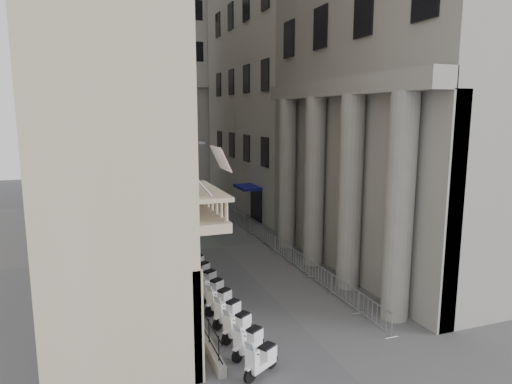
# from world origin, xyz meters

# --- Properties ---
(far_building) EXTENTS (22.00, 10.00, 30.00)m
(far_building) POSITION_xyz_m (0.00, 48.00, 15.00)
(far_building) COLOR beige
(far_building) RESTS_ON ground
(iron_fence) EXTENTS (0.30, 28.00, 1.40)m
(iron_fence) POSITION_xyz_m (-4.30, 18.00, 0.00)
(iron_fence) COLOR black
(iron_fence) RESTS_ON ground
(blue_awning) EXTENTS (1.60, 3.00, 3.00)m
(blue_awning) POSITION_xyz_m (4.15, 26.00, 0.00)
(blue_awning) COLOR navy
(blue_awning) RESTS_ON ground
(flag) EXTENTS (1.00, 1.40, 8.20)m
(flag) POSITION_xyz_m (-4.00, 5.00, 0.00)
(flag) COLOR #9E0C11
(flag) RESTS_ON ground
(scooter_0) EXTENTS (1.49, 1.19, 1.50)m
(scooter_0) POSITION_xyz_m (-2.96, 3.77, 0.00)
(scooter_0) COLOR white
(scooter_0) RESTS_ON ground
(scooter_1) EXTENTS (1.49, 1.19, 1.50)m
(scooter_1) POSITION_xyz_m (-2.96, 5.14, 0.00)
(scooter_1) COLOR white
(scooter_1) RESTS_ON ground
(scooter_2) EXTENTS (1.49, 1.19, 1.50)m
(scooter_2) POSITION_xyz_m (-2.96, 6.51, 0.00)
(scooter_2) COLOR white
(scooter_2) RESTS_ON ground
(scooter_3) EXTENTS (1.49, 1.19, 1.50)m
(scooter_3) POSITION_xyz_m (-2.96, 7.88, 0.00)
(scooter_3) COLOR white
(scooter_3) RESTS_ON ground
(scooter_4) EXTENTS (1.49, 1.19, 1.50)m
(scooter_4) POSITION_xyz_m (-2.96, 9.25, 0.00)
(scooter_4) COLOR white
(scooter_4) RESTS_ON ground
(scooter_5) EXTENTS (1.49, 1.19, 1.50)m
(scooter_5) POSITION_xyz_m (-2.96, 10.63, 0.00)
(scooter_5) COLOR white
(scooter_5) RESTS_ON ground
(scooter_6) EXTENTS (1.49, 1.19, 1.50)m
(scooter_6) POSITION_xyz_m (-2.96, 12.00, 0.00)
(scooter_6) COLOR white
(scooter_6) RESTS_ON ground
(scooter_7) EXTENTS (1.49, 1.19, 1.50)m
(scooter_7) POSITION_xyz_m (-2.96, 13.37, 0.00)
(scooter_7) COLOR white
(scooter_7) RESTS_ON ground
(scooter_8) EXTENTS (1.49, 1.19, 1.50)m
(scooter_8) POSITION_xyz_m (-2.96, 14.74, 0.00)
(scooter_8) COLOR white
(scooter_8) RESTS_ON ground
(scooter_9) EXTENTS (1.49, 1.19, 1.50)m
(scooter_9) POSITION_xyz_m (-2.96, 16.11, 0.00)
(scooter_9) COLOR white
(scooter_9) RESTS_ON ground
(scooter_10) EXTENTS (1.49, 1.19, 1.50)m
(scooter_10) POSITION_xyz_m (-2.96, 17.48, 0.00)
(scooter_10) COLOR white
(scooter_10) RESTS_ON ground
(scooter_11) EXTENTS (1.49, 1.19, 1.50)m
(scooter_11) POSITION_xyz_m (-2.96, 18.86, 0.00)
(scooter_11) COLOR white
(scooter_11) RESTS_ON ground
(scooter_12) EXTENTS (1.49, 1.19, 1.50)m
(scooter_12) POSITION_xyz_m (-2.96, 20.23, 0.00)
(scooter_12) COLOR white
(scooter_12) RESTS_ON ground
(barrier_0) EXTENTS (0.60, 2.40, 1.10)m
(barrier_0) POSITION_xyz_m (2.96, 5.63, 0.00)
(barrier_0) COLOR #A5A7AD
(barrier_0) RESTS_ON ground
(barrier_1) EXTENTS (0.60, 2.40, 1.10)m
(barrier_1) POSITION_xyz_m (2.96, 8.13, 0.00)
(barrier_1) COLOR #A5A7AD
(barrier_1) RESTS_ON ground
(barrier_2) EXTENTS (0.60, 2.40, 1.10)m
(barrier_2) POSITION_xyz_m (2.96, 10.63, 0.00)
(barrier_2) COLOR #A5A7AD
(barrier_2) RESTS_ON ground
(barrier_3) EXTENTS (0.60, 2.40, 1.10)m
(barrier_3) POSITION_xyz_m (2.96, 13.13, 0.00)
(barrier_3) COLOR #A5A7AD
(barrier_3) RESTS_ON ground
(barrier_4) EXTENTS (0.60, 2.40, 1.10)m
(barrier_4) POSITION_xyz_m (2.96, 15.63, 0.00)
(barrier_4) COLOR #A5A7AD
(barrier_4) RESTS_ON ground
(barrier_5) EXTENTS (0.60, 2.40, 1.10)m
(barrier_5) POSITION_xyz_m (2.96, 18.13, 0.00)
(barrier_5) COLOR #A5A7AD
(barrier_5) RESTS_ON ground
(barrier_6) EXTENTS (0.60, 2.40, 1.10)m
(barrier_6) POSITION_xyz_m (2.96, 20.63, 0.00)
(barrier_6) COLOR #A5A7AD
(barrier_6) RESTS_ON ground
(barrier_7) EXTENTS (0.60, 2.40, 1.10)m
(barrier_7) POSITION_xyz_m (2.96, 23.13, 0.00)
(barrier_7) COLOR #A5A7AD
(barrier_7) RESTS_ON ground
(barrier_8) EXTENTS (0.60, 2.40, 1.10)m
(barrier_8) POSITION_xyz_m (2.96, 25.63, 0.00)
(barrier_8) COLOR #A5A7AD
(barrier_8) RESTS_ON ground
(security_tent) EXTENTS (3.89, 3.89, 3.16)m
(security_tent) POSITION_xyz_m (-1.45, 28.28, 2.64)
(security_tent) COLOR white
(security_tent) RESTS_ON ground
(street_lamp) EXTENTS (2.39, 0.21, 7.30)m
(street_lamp) POSITION_xyz_m (-3.31, 18.54, 4.30)
(street_lamp) COLOR gray
(street_lamp) RESTS_ON ground
(info_kiosk) EXTENTS (0.56, 0.97, 1.96)m
(info_kiosk) POSITION_xyz_m (-2.77, 21.22, 0.99)
(info_kiosk) COLOR black
(info_kiosk) RESTS_ON ground
(pedestrian_a) EXTENTS (0.69, 0.48, 1.82)m
(pedestrian_a) POSITION_xyz_m (-0.12, 23.73, 0.91)
(pedestrian_a) COLOR #0E0D36
(pedestrian_a) RESTS_ON ground
(pedestrian_b) EXTENTS (0.98, 0.78, 1.94)m
(pedestrian_b) POSITION_xyz_m (0.56, 24.97, 0.97)
(pedestrian_b) COLOR black
(pedestrian_b) RESTS_ON ground
(pedestrian_c) EXTENTS (0.92, 0.67, 1.74)m
(pedestrian_c) POSITION_xyz_m (0.42, 34.81, 0.87)
(pedestrian_c) COLOR black
(pedestrian_c) RESTS_ON ground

